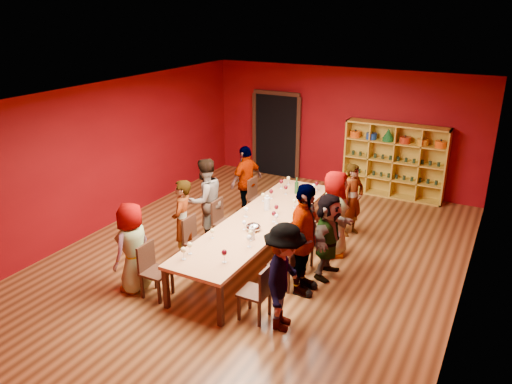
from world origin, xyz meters
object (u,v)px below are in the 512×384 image
shelving_unit (395,157)px  chair_person_right_1 (288,261)px  chair_person_left_2 (222,219)px  chair_person_left_4 (257,196)px  chair_person_left_1 (195,238)px  person_left_2 (205,200)px  chair_person_left_0 (152,267)px  wine_bottle (297,187)px  tasting_table (260,222)px  person_right_0 (284,277)px  person_right_4 (352,200)px  spittoon_bowl (253,227)px  chair_person_right_0 (259,290)px  person_left_0 (133,248)px  person_right_1 (304,240)px  person_right_3 (334,214)px  chair_person_right_2 (304,244)px  person_right_2 (328,236)px  chair_person_right_4 (338,209)px  person_left_1 (182,221)px  chair_person_right_3 (321,227)px  person_left_4 (246,181)px

shelving_unit → chair_person_right_1: shelving_unit is taller
chair_person_left_2 → chair_person_left_4: same height
chair_person_left_1 → person_left_2: person_left_2 is taller
chair_person_left_0 → wine_bottle: 3.66m
chair_person_right_1 → tasting_table: bearing=140.6°
chair_person_left_1 → chair_person_left_2: 0.94m
person_right_0 → person_left_2: bearing=42.6°
chair_person_left_0 → chair_person_right_1: 2.19m
tasting_table → chair_person_left_0: chair_person_left_0 is taller
person_right_4 → spittoon_bowl: 2.45m
shelving_unit → person_right_4: 2.60m
chair_person_left_0 → chair_person_right_0: size_ratio=1.00×
person_left_0 → person_right_1: size_ratio=0.81×
tasting_table → person_right_4: 2.10m
chair_person_left_1 → person_right_3: person_right_3 is taller
shelving_unit → chair_person_right_2: size_ratio=2.70×
person_left_2 → person_right_2: 2.65m
chair_person_left_4 → spittoon_bowl: chair_person_left_4 is taller
chair_person_right_0 → spittoon_bowl: 1.55m
chair_person_left_1 → shelving_unit: bearing=65.6°
chair_person_left_2 → chair_person_right_4: same height
person_left_2 → person_right_1: bearing=90.2°
person_left_0 → person_left_2: size_ratio=0.91×
person_left_1 → chair_person_right_1: bearing=71.2°
person_left_1 → chair_person_right_2: (2.07, 0.71, -0.28)m
spittoon_bowl → chair_person_right_4: bearing=70.2°
shelving_unit → chair_person_left_1: 5.61m
person_right_2 → chair_person_right_3: (-0.43, 0.81, -0.26)m
person_left_1 → person_right_4: size_ratio=1.04×
shelving_unit → chair_person_left_4: size_ratio=2.70×
shelving_unit → spittoon_bowl: shelving_unit is taller
person_right_1 → person_right_4: bearing=-3.4°
chair_person_left_0 → chair_person_left_2: 2.13m
person_right_0 → chair_person_left_2: bearing=38.2°
chair_person_right_3 → wine_bottle: (-0.86, 0.80, 0.38)m
chair_person_right_1 → person_right_2: 0.85m
chair_person_left_4 → chair_person_right_4: bearing=4.2°
person_left_0 → person_right_1: (2.45, 1.22, 0.18)m
tasting_table → person_right_4: (1.19, 1.73, 0.05)m
person_right_4 → person_left_2: bearing=145.6°
person_left_0 → chair_person_left_2: person_left_0 is taller
chair_person_right_1 → person_right_4: (0.28, 2.48, 0.25)m
shelving_unit → chair_person_right_3: (-0.49, -3.57, -0.49)m
person_right_0 → tasting_table: bearing=25.7°
shelving_unit → person_left_2: bearing=-122.9°
person_left_4 → chair_person_right_2: (2.08, -1.67, -0.30)m
person_right_3 → spittoon_bowl: bearing=120.7°
chair_person_right_0 → chair_person_right_2: same height
chair_person_right_4 → spittoon_bowl: chair_person_right_4 is taller
person_right_2 → chair_person_right_4: person_right_2 is taller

